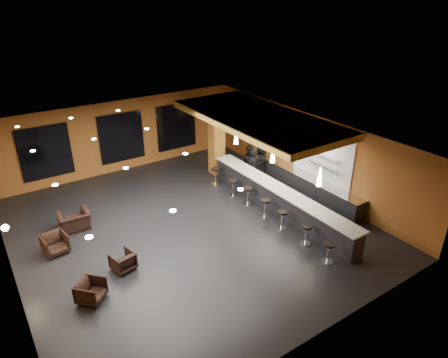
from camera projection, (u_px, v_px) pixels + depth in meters
floor at (188, 228)px, 15.28m from camera, size 12.00×13.00×0.10m
ceiling at (184, 139)px, 13.72m from camera, size 12.00×13.00×0.10m
wall_back at (121, 136)px, 19.39m from camera, size 12.00×0.10×3.50m
wall_front at (318, 288)px, 9.60m from camera, size 12.00×0.10×3.50m
wall_left at (2, 239)px, 11.46m from camera, size 0.10×13.00×3.50m
wall_right at (307, 152)px, 17.54m from camera, size 0.10×13.00×3.50m
wood_soffit at (257, 118)px, 16.56m from camera, size 3.60×8.00×0.28m
window_left at (45, 153)px, 17.57m from camera, size 2.20×0.06×2.40m
window_center at (122, 138)px, 19.33m from camera, size 2.20×0.06×2.40m
window_right at (177, 127)px, 20.84m from camera, size 2.20×0.06×2.40m
tile_backsplash at (323, 154)px, 16.64m from camera, size 0.06×3.20×2.40m
bar_counter at (278, 200)px, 16.13m from camera, size 0.60×8.00×1.00m
bar_top at (279, 189)px, 15.90m from camera, size 0.78×8.10×0.05m
prep_counter at (305, 185)px, 17.54m from camera, size 0.70×6.00×0.86m
prep_top at (306, 176)px, 17.34m from camera, size 0.72×6.00×0.03m
wall_shelf_lower at (323, 165)px, 16.59m from camera, size 0.30×1.50×0.03m
wall_shelf_upper at (324, 155)px, 16.40m from camera, size 0.30×1.50×0.03m
column at (216, 139)px, 19.02m from camera, size 0.60×0.60×3.50m
wall_sconce at (5, 228)px, 11.89m from camera, size 0.22×0.22×0.22m
pendant_0 at (320, 177)px, 13.83m from camera, size 0.20×0.20×0.70m
pendant_1 at (273, 154)px, 15.70m from camera, size 0.20×0.20×0.70m
pendant_2 at (236, 136)px, 17.57m from camera, size 0.20×0.20×0.70m
staff_a at (254, 167)px, 18.17m from camera, size 0.74×0.61×1.73m
staff_b at (250, 163)px, 18.59m from camera, size 1.00×0.87×1.77m
staff_c at (261, 161)px, 18.94m from camera, size 0.95×0.81×1.65m
armchair_a at (91, 291)px, 11.56m from camera, size 1.02×1.02×0.67m
armchair_b at (123, 261)px, 12.84m from camera, size 0.81×0.82×0.63m
armchair_c at (55, 244)px, 13.64m from camera, size 0.86×0.88×0.72m
armchair_d at (74, 221)px, 15.00m from camera, size 1.14×1.01×0.71m
bar_stool_0 at (329, 250)px, 13.12m from camera, size 0.37×0.37×0.72m
bar_stool_1 at (307, 232)px, 14.07m from camera, size 0.38×0.38×0.74m
bar_stool_2 at (282, 218)px, 14.96m from camera, size 0.38×0.38×0.74m
bar_stool_3 at (265, 206)px, 15.69m from camera, size 0.40×0.40×0.79m
bar_stool_4 at (248, 194)px, 16.65m from camera, size 0.40×0.40×0.78m
bar_stool_5 at (233, 186)px, 17.38m from camera, size 0.37×0.37×0.73m
bar_stool_6 at (215, 174)px, 18.33m from camera, size 0.41×0.41×0.82m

